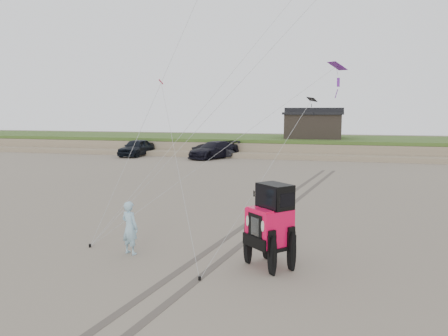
{
  "coord_description": "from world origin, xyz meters",
  "views": [
    {
      "loc": [
        4.8,
        -12.49,
        4.69
      ],
      "look_at": [
        0.71,
        3.0,
        2.6
      ],
      "focal_mm": 35.0,
      "sensor_mm": 36.0,
      "label": 1
    }
  ],
  "objects_px": {
    "jeep": "(269,234)",
    "truck_b": "(214,150)",
    "cabin": "(314,124)",
    "truck_a": "(136,148)",
    "truck_c": "(214,150)",
    "man": "(130,228)"
  },
  "relations": [
    {
      "from": "jeep",
      "to": "truck_b",
      "type": "bearing_deg",
      "value": 151.68
    },
    {
      "from": "cabin",
      "to": "truck_a",
      "type": "relative_size",
      "value": 1.22
    },
    {
      "from": "truck_c",
      "to": "cabin",
      "type": "bearing_deg",
      "value": 67.55
    },
    {
      "from": "truck_b",
      "to": "jeep",
      "type": "xyz_separation_m",
      "value": [
        10.46,
        -30.05,
        0.3
      ]
    },
    {
      "from": "truck_c",
      "to": "truck_a",
      "type": "bearing_deg",
      "value": -153.17
    },
    {
      "from": "truck_c",
      "to": "man",
      "type": "height_order",
      "value": "man"
    },
    {
      "from": "truck_b",
      "to": "man",
      "type": "xyz_separation_m",
      "value": [
        5.83,
        -30.0,
        0.17
      ]
    },
    {
      "from": "truck_a",
      "to": "jeep",
      "type": "distance_m",
      "value": 34.68
    },
    {
      "from": "cabin",
      "to": "truck_b",
      "type": "relative_size",
      "value": 1.47
    },
    {
      "from": "cabin",
      "to": "truck_b",
      "type": "distance_m",
      "value": 12.02
    },
    {
      "from": "cabin",
      "to": "man",
      "type": "xyz_separation_m",
      "value": [
        -3.77,
        -36.78,
        -2.35
      ]
    },
    {
      "from": "truck_a",
      "to": "jeep",
      "type": "xyz_separation_m",
      "value": [
        18.68,
        -29.22,
        0.12
      ]
    },
    {
      "from": "truck_c",
      "to": "man",
      "type": "xyz_separation_m",
      "value": [
        5.53,
        -29.03,
        0.04
      ]
    },
    {
      "from": "cabin",
      "to": "truck_c",
      "type": "distance_m",
      "value": 12.34
    },
    {
      "from": "truck_a",
      "to": "man",
      "type": "bearing_deg",
      "value": -62.89
    },
    {
      "from": "cabin",
      "to": "truck_a",
      "type": "bearing_deg",
      "value": -156.86
    },
    {
      "from": "jeep",
      "to": "truck_c",
      "type": "bearing_deg",
      "value": 151.74
    },
    {
      "from": "truck_b",
      "to": "man",
      "type": "distance_m",
      "value": 30.56
    },
    {
      "from": "man",
      "to": "truck_a",
      "type": "bearing_deg",
      "value": -45.56
    },
    {
      "from": "cabin",
      "to": "jeep",
      "type": "distance_m",
      "value": 36.91
    },
    {
      "from": "cabin",
      "to": "truck_a",
      "type": "xyz_separation_m",
      "value": [
        -17.81,
        -7.61,
        -2.34
      ]
    },
    {
      "from": "truck_a",
      "to": "cabin",
      "type": "bearing_deg",
      "value": 24.54
    }
  ]
}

